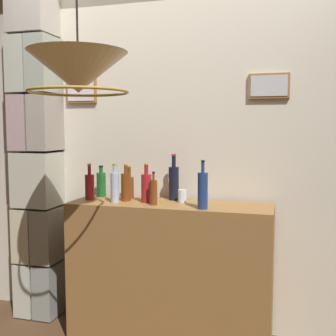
{
  "coord_description": "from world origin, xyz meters",
  "views": [
    {
      "loc": [
        0.76,
        -1.93,
        1.5
      ],
      "look_at": [
        0.0,
        0.76,
        1.23
      ],
      "focal_mm": 44.46,
      "sensor_mm": 36.0,
      "label": 1
    }
  ],
  "objects": [
    {
      "name": "liquor_bottle_sherry",
      "position": [
        -0.34,
        0.92,
        1.07
      ],
      "size": [
        0.07,
        0.07,
        0.25
      ],
      "color": "brown",
      "rests_on": "bar_shelf_unit"
    },
    {
      "name": "liquor_bottle_rum",
      "position": [
        -0.09,
        0.72,
        1.07
      ],
      "size": [
        0.05,
        0.05,
        0.23
      ],
      "color": "brown",
      "rests_on": "bar_shelf_unit"
    },
    {
      "name": "liquor_bottle_gin",
      "position": [
        -0.01,
        0.95,
        1.11
      ],
      "size": [
        0.07,
        0.07,
        0.33
      ],
      "color": "black",
      "rests_on": "bar_shelf_unit"
    },
    {
      "name": "liquor_bottle_scotch",
      "position": [
        -0.33,
        0.82,
        1.08
      ],
      "size": [
        0.07,
        0.07,
        0.27
      ],
      "color": "brown",
      "rests_on": "bar_shelf_unit"
    },
    {
      "name": "bar_shelf_unit",
      "position": [
        0.0,
        0.81,
        0.49
      ],
      "size": [
        1.4,
        0.42,
        0.98
      ],
      "primitive_type": "cube",
      "color": "olive",
      "rests_on": "ground"
    },
    {
      "name": "liquor_bottle_whiskey",
      "position": [
        -0.38,
        0.74,
        1.09
      ],
      "size": [
        0.06,
        0.06,
        0.28
      ],
      "color": "#A5B6D1",
      "rests_on": "bar_shelf_unit"
    },
    {
      "name": "liquor_bottle_brandy",
      "position": [
        0.26,
        0.67,
        1.1
      ],
      "size": [
        0.07,
        0.07,
        0.31
      ],
      "color": "navy",
      "rests_on": "bar_shelf_unit"
    },
    {
      "name": "glass_tumbler_rocks",
      "position": [
        0.07,
        0.87,
        1.03
      ],
      "size": [
        0.06,
        0.06,
        0.09
      ],
      "color": "silver",
      "rests_on": "bar_shelf_unit"
    },
    {
      "name": "liquor_bottle_tequila",
      "position": [
        -0.17,
        0.8,
        1.09
      ],
      "size": [
        0.07,
        0.07,
        0.28
      ],
      "color": "maroon",
      "rests_on": "bar_shelf_unit"
    },
    {
      "name": "pendant_lamp",
      "position": [
        -0.35,
        0.18,
        1.8
      ],
      "size": [
        0.56,
        0.56,
        0.58
      ],
      "color": "beige"
    },
    {
      "name": "panelled_rear_partition",
      "position": [
        -0.0,
        1.1,
        1.42
      ],
      "size": [
        3.56,
        0.15,
        2.69
      ],
      "color": "beige",
      "rests_on": "ground"
    },
    {
      "name": "liquor_bottle_mezcal",
      "position": [
        -0.6,
        0.8,
        1.08
      ],
      "size": [
        0.07,
        0.07,
        0.26
      ],
      "color": "maroon",
      "rests_on": "bar_shelf_unit"
    },
    {
      "name": "liquor_bottle_rye",
      "position": [
        -0.58,
        0.94,
        1.08
      ],
      "size": [
        0.07,
        0.07,
        0.24
      ],
      "color": "#1B5823",
      "rests_on": "bar_shelf_unit"
    },
    {
      "name": "stone_pillar",
      "position": [
        -1.11,
        0.95,
        1.32
      ],
      "size": [
        0.34,
        0.34,
        2.62
      ],
      "color": "beige",
      "rests_on": "ground"
    }
  ]
}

